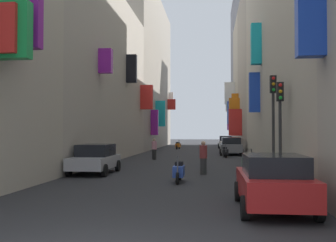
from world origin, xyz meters
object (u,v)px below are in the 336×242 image
Objects in this scene: parked_car_red at (273,181)px; parked_car_silver at (95,158)px; pedestrian_near_left at (203,158)px; traffic_light_far_corner at (280,115)px; parked_car_grey at (231,146)px; pedestrian_crossing at (154,149)px; scooter_blue at (179,171)px; scooter_orange at (178,145)px; parked_car_white at (225,142)px; traffic_light_near_corner at (273,110)px; scooter_green at (249,161)px; parked_car_blue at (230,145)px; scooter_black at (225,152)px.

parked_car_red is 1.03× the size of parked_car_silver.
traffic_light_far_corner reaches higher than pedestrian_near_left.
parked_car_silver is at bearing -177.38° from pedestrian_near_left.
pedestrian_crossing is (-6.07, -6.72, -0.03)m from parked_car_grey.
scooter_blue and scooter_orange have the same top height.
pedestrian_near_left reaches higher than pedestrian_crossing.
traffic_light_near_corner is at bearing -88.33° from parked_car_white.
parked_car_silver is 27.97m from scooter_orange.
traffic_light_near_corner is at bearing -83.26° from scooter_green.
pedestrian_crossing is at bearing -106.00° from parked_car_white.
traffic_light_far_corner is (1.02, -34.89, 1.99)m from parked_car_white.
parked_car_white reaches higher than scooter_green.
parked_car_white is 2.16× the size of scooter_green.
scooter_blue is at bearing 170.06° from traffic_light_far_corner.
traffic_light_near_corner is at bearing -88.22° from parked_car_blue.
parked_car_silver is at bearing 147.18° from scooter_blue.
pedestrian_crossing is at bearing 119.58° from traffic_light_near_corner.
pedestrian_near_left reaches higher than scooter_green.
parked_car_silver is 9.11m from traffic_light_near_corner.
parked_car_white is 1.01× the size of parked_car_silver.
parked_car_blue is at bearing 91.78° from traffic_light_near_corner.
parked_car_white is 2.11× the size of scooter_blue.
scooter_blue is at bearing -120.47° from scooter_green.
parked_car_red is 36.95m from scooter_orange.
scooter_green is (1.00, -10.32, -0.00)m from scooter_black.
parked_car_blue is 22.45m from pedestrian_near_left.
scooter_green is at bearing -89.24° from parked_car_white.
scooter_orange is 25.72m from scooter_green.
scooter_black is at bearing -99.97° from parked_car_grey.
parked_car_silver reaches higher than scooter_orange.
traffic_light_far_corner is (1.63, -16.87, 2.33)m from scooter_black.
scooter_black is at bearing 83.52° from pedestrian_near_left.
pedestrian_crossing is (-2.98, 13.13, 0.33)m from scooter_blue.
pedestrian_near_left is at bearing -82.47° from scooter_orange.
parked_car_blue reaches higher than scooter_orange.
pedestrian_crossing reaches higher than parked_car_white.
scooter_green is (0.38, 11.52, -0.33)m from parked_car_red.
traffic_light_near_corner is (0.95, -19.07, 2.27)m from parked_car_grey.
parked_car_white is at bearing 89.99° from parked_car_red.
scooter_black is at bearing 95.53° from traffic_light_far_corner.
scooter_black is (-0.82, -9.34, -0.28)m from parked_car_blue.
scooter_black is at bearing 29.22° from pedestrian_crossing.
parked_car_silver is at bearing -109.00° from parked_car_blue.
parked_car_blue is at bearing 82.71° from scooter_blue.
scooter_green is 1.10× the size of pedestrian_near_left.
scooter_orange is at bearing 94.99° from scooter_blue.
pedestrian_crossing is at bearing -90.93° from scooter_orange.
scooter_orange is 1.12× the size of pedestrian_crossing.
parked_car_silver is 0.86× the size of traffic_light_near_corner.
parked_car_grey is at bearing 47.92° from pedestrian_crossing.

